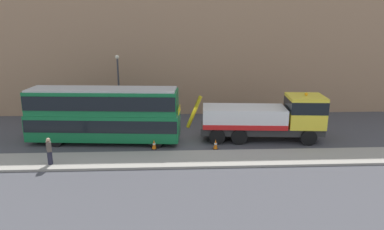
{
  "coord_description": "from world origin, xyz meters",
  "views": [
    {
      "loc": [
        -1.09,
        -26.01,
        8.89
      ],
      "look_at": [
        0.14,
        -0.34,
        2.0
      ],
      "focal_mm": 33.73,
      "sensor_mm": 36.0,
      "label": 1
    }
  ],
  "objects_px": {
    "double_decker_bus": "(104,113)",
    "street_lamp": "(118,82)",
    "recovery_tow_truck": "(268,117)",
    "traffic_cone_midway": "(216,145)",
    "traffic_cone_near_bus": "(154,145)",
    "pedestrian_onlooker": "(49,151)"
  },
  "relations": [
    {
      "from": "double_decker_bus",
      "to": "traffic_cone_midway",
      "type": "xyz_separation_m",
      "value": [
        8.01,
        -1.89,
        -1.89
      ]
    },
    {
      "from": "recovery_tow_truck",
      "to": "double_decker_bus",
      "type": "height_order",
      "value": "double_decker_bus"
    },
    {
      "from": "double_decker_bus",
      "to": "recovery_tow_truck",
      "type": "bearing_deg",
      "value": 4.58
    },
    {
      "from": "pedestrian_onlooker",
      "to": "street_lamp",
      "type": "distance_m",
      "value": 11.34
    },
    {
      "from": "pedestrian_onlooker",
      "to": "traffic_cone_midway",
      "type": "relative_size",
      "value": 2.38
    },
    {
      "from": "recovery_tow_truck",
      "to": "street_lamp",
      "type": "xyz_separation_m",
      "value": [
        -11.9,
        6.31,
        1.71
      ]
    },
    {
      "from": "pedestrian_onlooker",
      "to": "traffic_cone_near_bus",
      "type": "height_order",
      "value": "pedestrian_onlooker"
    },
    {
      "from": "recovery_tow_truck",
      "to": "pedestrian_onlooker",
      "type": "height_order",
      "value": "recovery_tow_truck"
    },
    {
      "from": "traffic_cone_near_bus",
      "to": "pedestrian_onlooker",
      "type": "bearing_deg",
      "value": -156.31
    },
    {
      "from": "traffic_cone_near_bus",
      "to": "street_lamp",
      "type": "height_order",
      "value": "street_lamp"
    },
    {
      "from": "recovery_tow_truck",
      "to": "traffic_cone_midway",
      "type": "xyz_separation_m",
      "value": [
        -4.09,
        -1.85,
        -1.42
      ]
    },
    {
      "from": "recovery_tow_truck",
      "to": "traffic_cone_near_bus",
      "type": "bearing_deg",
      "value": -164.1
    },
    {
      "from": "street_lamp",
      "to": "pedestrian_onlooker",
      "type": "bearing_deg",
      "value": -104.5
    },
    {
      "from": "double_decker_bus",
      "to": "street_lamp",
      "type": "distance_m",
      "value": 6.39
    },
    {
      "from": "street_lamp",
      "to": "recovery_tow_truck",
      "type": "bearing_deg",
      "value": -27.92
    },
    {
      "from": "traffic_cone_midway",
      "to": "street_lamp",
      "type": "height_order",
      "value": "street_lamp"
    },
    {
      "from": "double_decker_bus",
      "to": "traffic_cone_midway",
      "type": "distance_m",
      "value": 8.44
    },
    {
      "from": "traffic_cone_near_bus",
      "to": "traffic_cone_midway",
      "type": "relative_size",
      "value": 1.0
    },
    {
      "from": "double_decker_bus",
      "to": "street_lamp",
      "type": "relative_size",
      "value": 1.92
    },
    {
      "from": "traffic_cone_near_bus",
      "to": "double_decker_bus",
      "type": "bearing_deg",
      "value": 155.35
    },
    {
      "from": "traffic_cone_midway",
      "to": "recovery_tow_truck",
      "type": "bearing_deg",
      "value": 24.37
    },
    {
      "from": "recovery_tow_truck",
      "to": "street_lamp",
      "type": "relative_size",
      "value": 1.75
    }
  ]
}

